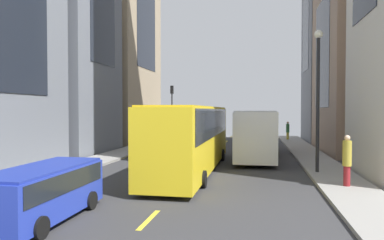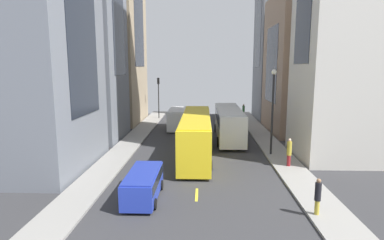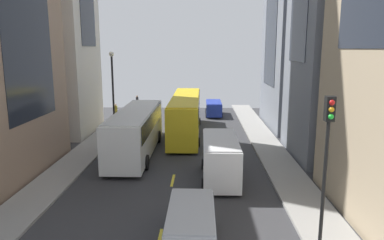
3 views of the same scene
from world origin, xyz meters
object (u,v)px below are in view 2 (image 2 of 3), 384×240
(streetcar_yellow, at_px, (196,132))
(pedestrian_crossing_mid, at_px, (318,195))
(delivery_van_white, at_px, (177,117))
(car_blue_0, at_px, (143,183))
(pedestrian_walking_far, at_px, (289,151))
(pedestrian_crossing_near, at_px, (243,110))
(traffic_light_near_corner, at_px, (159,90))
(car_silver_1, at_px, (192,114))
(city_bus_white, at_px, (229,121))

(streetcar_yellow, height_order, pedestrian_crossing_mid, streetcar_yellow)
(streetcar_yellow, bearing_deg, delivery_van_white, -77.44)
(streetcar_yellow, bearing_deg, car_blue_0, 73.41)
(pedestrian_walking_far, bearing_deg, pedestrian_crossing_mid, 20.69)
(streetcar_yellow, height_order, pedestrian_walking_far, streetcar_yellow)
(streetcar_yellow, relative_size, pedestrian_crossing_near, 6.97)
(car_blue_0, distance_m, traffic_light_near_corner, 29.90)
(pedestrian_crossing_mid, height_order, traffic_light_near_corner, traffic_light_near_corner)
(car_silver_1, relative_size, traffic_light_near_corner, 0.72)
(car_silver_1, distance_m, pedestrian_crossing_mid, 31.83)
(delivery_van_white, height_order, traffic_light_near_corner, traffic_light_near_corner)
(car_silver_1, xyz_separation_m, pedestrian_crossing_mid, (-7.66, 30.89, 0.29))
(car_blue_0, relative_size, traffic_light_near_corner, 0.77)
(city_bus_white, bearing_deg, car_silver_1, -70.45)
(city_bus_white, bearing_deg, car_blue_0, 68.69)
(car_blue_0, height_order, pedestrian_walking_far, pedestrian_walking_far)
(traffic_light_near_corner, bearing_deg, pedestrian_walking_far, 119.86)
(city_bus_white, height_order, car_blue_0, city_bus_white)
(car_silver_1, bearing_deg, pedestrian_walking_far, 110.39)
(pedestrian_crossing_near, height_order, pedestrian_walking_far, pedestrian_walking_far)
(pedestrian_crossing_near, xyz_separation_m, pedestrian_crossing_mid, (0.27, 33.04, -0.00))
(delivery_van_white, xyz_separation_m, pedestrian_crossing_mid, (-9.20, 23.50, -0.32))
(city_bus_white, xyz_separation_m, traffic_light_near_corner, (9.46, -13.33, 2.32))
(car_silver_1, relative_size, pedestrian_crossing_near, 2.20)
(pedestrian_walking_far, bearing_deg, city_bus_white, -132.93)
(traffic_light_near_corner, bearing_deg, car_blue_0, 96.05)
(pedestrian_crossing_near, distance_m, pedestrian_walking_far, 24.71)
(car_silver_1, height_order, pedestrian_crossing_mid, pedestrian_crossing_mid)
(pedestrian_crossing_near, height_order, pedestrian_crossing_mid, pedestrian_crossing_near)
(car_blue_0, relative_size, car_silver_1, 1.07)
(car_blue_0, distance_m, pedestrian_walking_far, 12.01)
(delivery_van_white, height_order, pedestrian_crossing_mid, delivery_van_white)
(city_bus_white, height_order, pedestrian_walking_far, city_bus_white)
(streetcar_yellow, distance_m, traffic_light_near_corner, 20.81)
(streetcar_yellow, xyz_separation_m, car_silver_1, (1.07, -19.09, -1.22))
(car_blue_0, height_order, car_silver_1, car_blue_0)
(pedestrian_crossing_mid, bearing_deg, traffic_light_near_corner, -4.31)
(city_bus_white, xyz_separation_m, car_silver_1, (4.48, -12.63, -1.10))
(city_bus_white, distance_m, pedestrian_walking_far, 10.68)
(pedestrian_crossing_near, relative_size, pedestrian_walking_far, 0.91)
(car_blue_0, height_order, pedestrian_crossing_mid, pedestrian_crossing_mid)
(pedestrian_crossing_near, bearing_deg, car_silver_1, -104.45)
(car_silver_1, bearing_deg, streetcar_yellow, 93.19)
(delivery_van_white, distance_m, traffic_light_near_corner, 9.23)
(car_blue_0, bearing_deg, delivery_van_white, -90.79)
(city_bus_white, height_order, traffic_light_near_corner, traffic_light_near_corner)
(traffic_light_near_corner, bearing_deg, delivery_van_white, 112.96)
(traffic_light_near_corner, bearing_deg, pedestrian_crossing_near, -173.60)
(car_blue_0, height_order, pedestrian_crossing_near, pedestrian_crossing_near)
(city_bus_white, distance_m, car_silver_1, 13.44)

